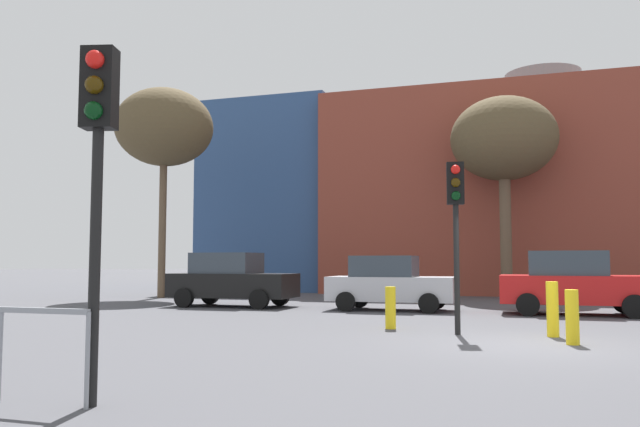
{
  "coord_description": "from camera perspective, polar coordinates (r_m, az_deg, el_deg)",
  "views": [
    {
      "loc": [
        -0.08,
        -12.4,
        1.53
      ],
      "look_at": [
        -6.17,
        6.65,
        3.06
      ],
      "focal_mm": 35.35,
      "sensor_mm": 36.0,
      "label": 1
    }
  ],
  "objects": [
    {
      "name": "parked_car_2",
      "position": [
        19.77,
        22.01,
        -5.84
      ],
      "size": [
        4.25,
        2.08,
        1.84
      ],
      "color": "red",
      "rests_on": "ground_plane"
    },
    {
      "name": "parked_car_1",
      "position": [
        20.12,
        6.34,
        -6.28
      ],
      "size": [
        3.96,
        1.95,
        1.72
      ],
      "color": "silver",
      "rests_on": "ground_plane"
    },
    {
      "name": "ground_plane",
      "position": [
        12.49,
        18.31,
        -11.19
      ],
      "size": [
        200.0,
        200.0,
        0.0
      ],
      "primitive_type": "plane",
      "color": "#47474C"
    },
    {
      "name": "bare_tree_1",
      "position": [
        28.43,
        -13.92,
        7.51
      ],
      "size": [
        4.23,
        4.23,
        9.06
      ],
      "color": "brown",
      "rests_on": "ground_plane"
    },
    {
      "name": "bollard_yellow_1",
      "position": [
        14.62,
        6.4,
        -8.47
      ],
      "size": [
        0.24,
        0.24,
        0.96
      ],
      "primitive_type": "cylinder",
      "color": "yellow",
      "rests_on": "ground_plane"
    },
    {
      "name": "building_backdrop",
      "position": [
        35.99,
        19.76,
        1.39
      ],
      "size": [
        35.58,
        13.99,
        11.76
      ],
      "color": "brown",
      "rests_on": "ground_plane"
    },
    {
      "name": "parked_car_0",
      "position": [
        21.88,
        -8.01,
        -5.96
      ],
      "size": [
        4.23,
        2.08,
        1.83
      ],
      "color": "black",
      "rests_on": "ground_plane"
    },
    {
      "name": "bare_tree_0",
      "position": [
        27.49,
        16.29,
        6.39
      ],
      "size": [
        4.37,
        4.37,
        8.4
      ],
      "color": "brown",
      "rests_on": "ground_plane"
    },
    {
      "name": "bollard_yellow_0",
      "position": [
        13.83,
        20.3,
        -8.12
      ],
      "size": [
        0.24,
        0.24,
        1.12
      ],
      "primitive_type": "cylinder",
      "color": "yellow",
      "rests_on": "ground_plane"
    },
    {
      "name": "traffic_light_near_left",
      "position": [
        7.29,
        -19.51,
        6.32
      ],
      "size": [
        0.41,
        0.4,
        3.87
      ],
      "rotation": [
        0.0,
        0.0,
        -1.32
      ],
      "color": "black",
      "rests_on": "ground_plane"
    },
    {
      "name": "bollard_yellow_2",
      "position": [
        12.68,
        21.86,
        -8.7
      ],
      "size": [
        0.24,
        0.24,
        1.01
      ],
      "primitive_type": "cylinder",
      "color": "yellow",
      "rests_on": "ground_plane"
    },
    {
      "name": "traffic_light_island",
      "position": [
        13.69,
        12.19,
        0.57
      ],
      "size": [
        0.39,
        0.39,
        3.65
      ],
      "rotation": [
        0.0,
        0.0,
        -1.4
      ],
      "color": "black",
      "rests_on": "ground_plane"
    }
  ]
}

